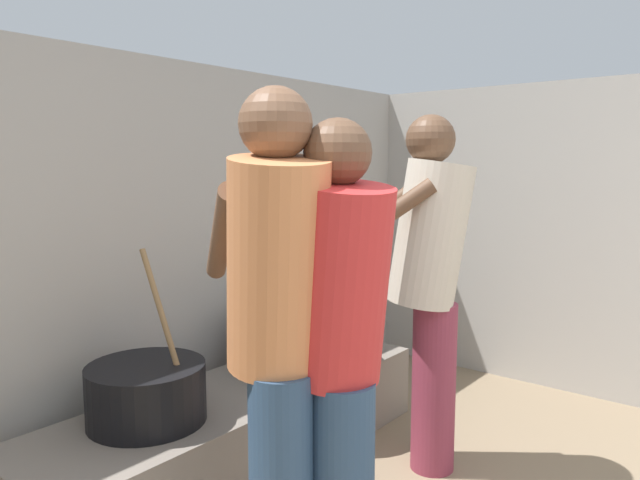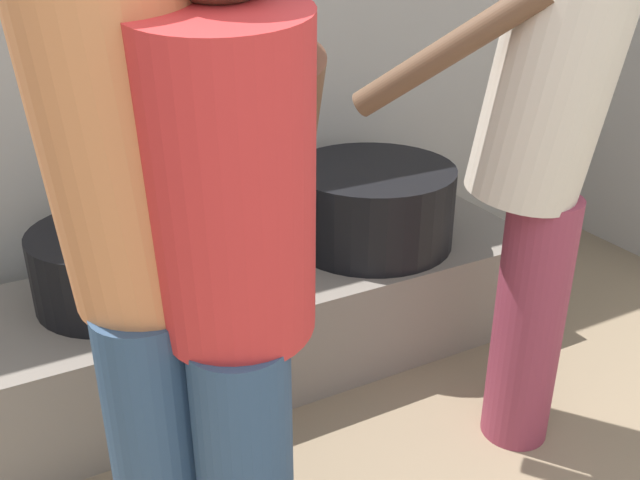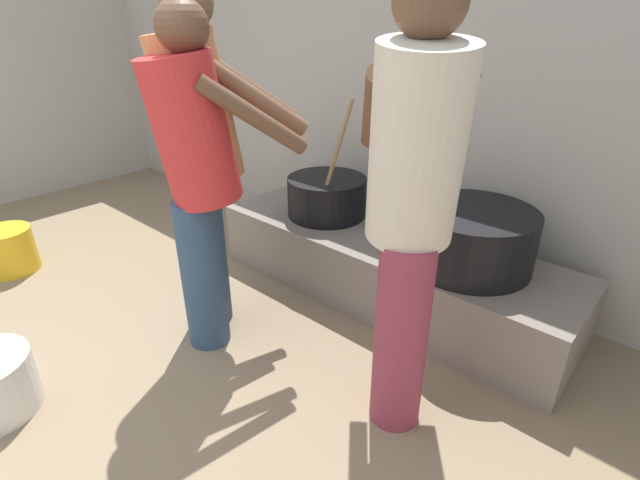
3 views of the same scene
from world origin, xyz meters
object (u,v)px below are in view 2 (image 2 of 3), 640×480
(cooking_pot_main, at_px, (111,264))
(cook_in_cream_shirt, at_px, (541,143))
(cook_in_orange_shirt, at_px, (139,232))
(cook_in_red_shirt, at_px, (235,270))
(cooking_pot_secondary, at_px, (372,205))

(cooking_pot_main, relative_size, cook_in_cream_shirt, 0.43)
(cook_in_orange_shirt, bearing_deg, cooking_pot_main, 84.62)
(cook_in_red_shirt, bearing_deg, cook_in_orange_shirt, 137.74)
(cooking_pot_secondary, relative_size, cook_in_cream_shirt, 0.37)
(cook_in_red_shirt, relative_size, cook_in_orange_shirt, 0.95)
(cooking_pot_secondary, height_order, cook_in_cream_shirt, cook_in_cream_shirt)
(cooking_pot_main, bearing_deg, cook_in_cream_shirt, -35.92)
(cook_in_cream_shirt, height_order, cook_in_orange_shirt, cook_in_orange_shirt)
(cooking_pot_secondary, relative_size, cook_in_orange_shirt, 0.36)
(cooking_pot_main, height_order, cook_in_red_shirt, cook_in_red_shirt)
(cooking_pot_main, bearing_deg, cook_in_red_shirt, -86.14)
(cooking_pot_main, distance_m, cook_in_red_shirt, 1.00)
(cooking_pot_main, distance_m, cook_in_orange_shirt, 0.91)
(cook_in_orange_shirt, bearing_deg, cook_in_cream_shirt, 3.93)
(cook_in_cream_shirt, distance_m, cook_in_orange_shirt, 1.07)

